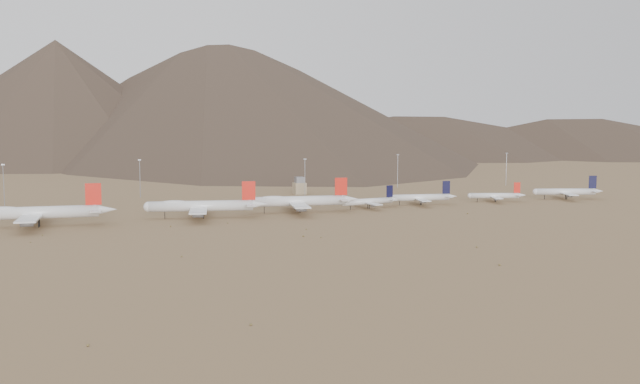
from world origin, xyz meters
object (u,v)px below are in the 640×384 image
object	(u,v)px
widebody_centre	(202,206)
widebody_east	(298,201)
widebody_west	(37,212)
narrowbody_b	(421,197)
narrowbody_a	(369,201)
control_tower	(300,186)

from	to	relation	value
widebody_centre	widebody_east	size ratio (longest dim) A/B	1.00
widebody_west	widebody_east	world-z (taller)	widebody_west
widebody_east	narrowbody_b	distance (m)	82.36
narrowbody_a	widebody_east	bearing A→B (deg)	177.15
widebody_east	narrowbody_b	world-z (taller)	widebody_east
narrowbody_a	narrowbody_b	size ratio (longest dim) A/B	0.90
narrowbody_a	narrowbody_b	distance (m)	37.11
widebody_west	narrowbody_b	xyz separation A→B (m)	(219.82, 16.07, -2.56)
narrowbody_b	widebody_centre	bearing A→B (deg)	-165.61
narrowbody_a	widebody_centre	bearing A→B (deg)	177.20
widebody_east	narrowbody_a	distance (m)	45.30
widebody_west	control_tower	distance (m)	194.05
narrowbody_a	widebody_west	bearing A→B (deg)	176.22
widebody_east	narrowbody_b	size ratio (longest dim) A/B	1.48
widebody_west	narrowbody_a	size ratio (longest dim) A/B	1.79
widebody_centre	narrowbody_b	world-z (taller)	widebody_centre
narrowbody_b	widebody_west	bearing A→B (deg)	-166.64
control_tower	widebody_east	bearing A→B (deg)	-107.76
control_tower	widebody_centre	bearing A→B (deg)	-131.60
widebody_centre	control_tower	world-z (taller)	widebody_centre
widebody_west	narrowbody_b	size ratio (longest dim) A/B	1.62
control_tower	narrowbody_b	bearing A→B (deg)	-57.45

